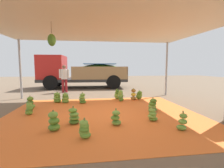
% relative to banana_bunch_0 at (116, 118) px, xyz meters
% --- Properties ---
extents(ground_plane, '(40.00, 40.00, 0.00)m').
position_rel_banana_bunch_0_xyz_m(ground_plane, '(-0.25, 4.04, -0.19)').
color(ground_plane, brown).
extents(tarp_orange, '(6.33, 5.44, 0.01)m').
position_rel_banana_bunch_0_xyz_m(tarp_orange, '(-0.25, 1.04, -0.19)').
color(tarp_orange, orange).
rests_on(tarp_orange, ground).
extents(tent_canopy, '(8.00, 7.00, 2.97)m').
position_rel_banana_bunch_0_xyz_m(tent_canopy, '(-0.26, 0.96, 2.69)').
color(tent_canopy, '#9EA0A5').
rests_on(tent_canopy, ground).
extents(banana_bunch_0, '(0.36, 0.36, 0.45)m').
position_rel_banana_bunch_0_xyz_m(banana_bunch_0, '(0.00, 0.00, 0.00)').
color(banana_bunch_0, '#6B9E38').
rests_on(banana_bunch_0, tarp_orange).
extents(banana_bunch_1, '(0.41, 0.41, 0.48)m').
position_rel_banana_bunch_0_xyz_m(banana_bunch_1, '(-1.75, 2.99, 0.02)').
color(banana_bunch_1, '#75A83D').
rests_on(banana_bunch_1, tarp_orange).
extents(banana_bunch_2, '(0.37, 0.39, 0.50)m').
position_rel_banana_bunch_0_xyz_m(banana_bunch_2, '(1.49, 1.14, 0.03)').
color(banana_bunch_2, '#477523').
rests_on(banana_bunch_2, tarp_orange).
extents(banana_bunch_3, '(0.34, 0.33, 0.45)m').
position_rel_banana_bunch_0_xyz_m(banana_bunch_3, '(-0.82, -0.70, 0.00)').
color(banana_bunch_3, '#60932D').
rests_on(banana_bunch_3, tarp_orange).
extents(banana_bunch_4, '(0.40, 0.40, 0.49)m').
position_rel_banana_bunch_0_xyz_m(banana_bunch_4, '(-1.01, 2.78, 0.02)').
color(banana_bunch_4, '#477523').
rests_on(banana_bunch_4, tarp_orange).
extents(banana_bunch_5, '(0.32, 0.35, 0.54)m').
position_rel_banana_bunch_0_xyz_m(banana_bunch_5, '(0.72, 3.01, 0.06)').
color(banana_bunch_5, '#477523').
rests_on(banana_bunch_5, tarp_orange).
extents(banana_bunch_6, '(0.34, 0.33, 0.48)m').
position_rel_banana_bunch_0_xyz_m(banana_bunch_6, '(1.57, -0.58, 0.01)').
color(banana_bunch_6, '#6B9E38').
rests_on(banana_bunch_6, tarp_orange).
extents(banana_bunch_7, '(0.36, 0.37, 0.51)m').
position_rel_banana_bunch_0_xyz_m(banana_bunch_7, '(-1.58, -0.18, 0.04)').
color(banana_bunch_7, '#518428').
rests_on(banana_bunch_7, tarp_orange).
extents(banana_bunch_8, '(0.37, 0.34, 0.53)m').
position_rel_banana_bunch_0_xyz_m(banana_bunch_8, '(0.62, 3.49, 0.04)').
color(banana_bunch_8, '#6B9E38').
rests_on(banana_bunch_8, tarp_orange).
extents(banana_bunch_9, '(0.33, 0.32, 0.42)m').
position_rel_banana_bunch_0_xyz_m(banana_bunch_9, '(1.11, 0.19, -0.01)').
color(banana_bunch_9, '#60932D').
rests_on(banana_bunch_9, tarp_orange).
extents(banana_bunch_10, '(0.37, 0.37, 0.49)m').
position_rel_banana_bunch_0_xyz_m(banana_bunch_10, '(-2.91, 2.18, 0.03)').
color(banana_bunch_10, '#75A83D').
rests_on(banana_bunch_10, tarp_orange).
extents(banana_bunch_11, '(0.36, 0.39, 0.44)m').
position_rel_banana_bunch_0_xyz_m(banana_bunch_11, '(1.69, 3.34, 0.01)').
color(banana_bunch_11, '#477523').
rests_on(banana_bunch_11, tarp_orange).
extents(banana_bunch_12, '(0.30, 0.30, 0.57)m').
position_rel_banana_bunch_0_xyz_m(banana_bunch_12, '(1.36, 3.19, 0.06)').
color(banana_bunch_12, '#996628').
rests_on(banana_bunch_12, tarp_orange).
extents(banana_bunch_13, '(0.40, 0.40, 0.49)m').
position_rel_banana_bunch_0_xyz_m(banana_bunch_13, '(-2.12, 3.14, 0.02)').
color(banana_bunch_13, '#60932D').
rests_on(banana_bunch_13, tarp_orange).
extents(banana_bunch_14, '(0.32, 0.31, 0.44)m').
position_rel_banana_bunch_0_xyz_m(banana_bunch_14, '(-2.66, 1.33, 0.00)').
color(banana_bunch_14, '#60932D').
rests_on(banana_bunch_14, tarp_orange).
extents(banana_bunch_15, '(0.35, 0.33, 0.50)m').
position_rel_banana_bunch_0_xyz_m(banana_bunch_15, '(-1.13, 0.24, 0.02)').
color(banana_bunch_15, '#477523').
rests_on(banana_bunch_15, tarp_orange).
extents(cargo_truck_main, '(6.49, 2.74, 2.40)m').
position_rel_banana_bunch_0_xyz_m(cargo_truck_main, '(-1.38, 8.42, 1.01)').
color(cargo_truck_main, '#2D2D2D').
rests_on(cargo_truck_main, ground).
extents(worker_0, '(0.62, 0.38, 1.69)m').
position_rel_banana_bunch_0_xyz_m(worker_0, '(-2.23, 6.13, 0.79)').
color(worker_0, maroon).
rests_on(worker_0, ground).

